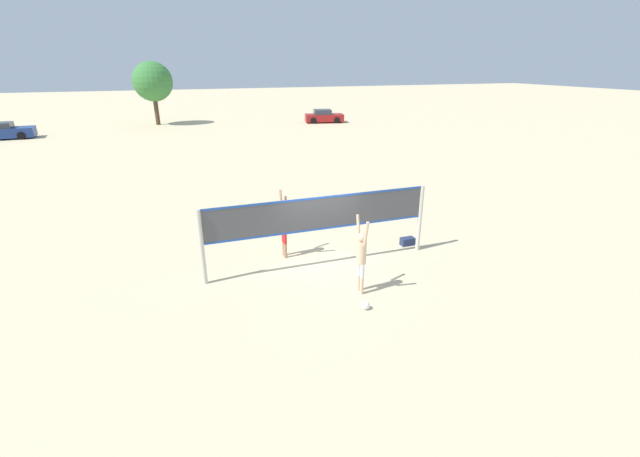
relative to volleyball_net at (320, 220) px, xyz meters
The scene contains 9 objects.
ground_plane 1.56m from the volleyball_net, ahead, with size 200.00×200.00×0.00m, color beige.
volleyball_net is the anchor object (origin of this frame).
player_spiker 2.11m from the volleyball_net, 76.58° to the right, with size 0.28×0.72×2.24m.
player_blocker 1.41m from the volleyball_net, 131.20° to the left, with size 0.28×0.72×2.25m.
volleyball 3.25m from the volleyball_net, 85.16° to the right, with size 0.22×0.22×0.22m.
gear_bag 3.80m from the volleyball_net, ahead, with size 0.49×0.28×0.27m.
parked_car_near 34.87m from the volleyball_net, 69.60° to the left, with size 4.34×2.58×1.37m.
parked_car_mid 36.19m from the volleyball_net, 118.40° to the left, with size 4.90×2.24×1.38m.
tree_left_cluster 37.30m from the volleyball_net, 97.31° to the left, with size 3.91×3.91×6.24m.
Camera 1 is at (-4.19, -11.70, 6.11)m, focal length 24.00 mm.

